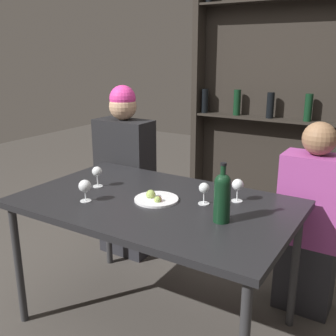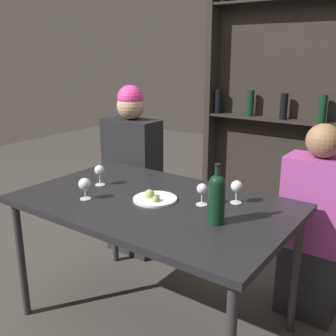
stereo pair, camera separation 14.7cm
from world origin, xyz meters
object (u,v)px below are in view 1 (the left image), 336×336
(wine_bottle, at_px, (222,195))
(wine_glass_0, at_px, (97,173))
(wine_glass_3, at_px, (238,186))
(seated_person_left, at_px, (125,176))
(food_plate_0, at_px, (156,198))
(seated_person_right, at_px, (310,226))
(wine_glass_2, at_px, (204,189))
(wine_glass_1, at_px, (85,187))

(wine_bottle, height_order, wine_glass_0, wine_bottle)
(wine_glass_3, bearing_deg, wine_glass_0, -165.37)
(wine_glass_0, bearing_deg, seated_person_left, 113.62)
(wine_glass_0, xyz_separation_m, seated_person_left, (-0.26, 0.60, -0.23))
(wine_glass_0, height_order, seated_person_left, seated_person_left)
(wine_bottle, xyz_separation_m, food_plate_0, (-0.42, 0.07, -0.12))
(wine_glass_3, distance_m, seated_person_right, 0.59)
(wine_bottle, distance_m, seated_person_left, 1.32)
(wine_glass_2, relative_size, seated_person_right, 0.10)
(wine_glass_0, bearing_deg, wine_glass_1, -63.93)
(wine_glass_0, distance_m, seated_person_left, 0.69)
(food_plate_0, xyz_separation_m, seated_person_right, (0.70, 0.61, -0.23))
(wine_bottle, distance_m, wine_glass_0, 0.84)
(seated_person_right, bearing_deg, wine_glass_1, -141.08)
(wine_bottle, bearing_deg, food_plate_0, 170.85)
(wine_glass_1, bearing_deg, wine_glass_3, 31.57)
(wine_bottle, bearing_deg, wine_glass_0, 174.66)
(wine_glass_0, xyz_separation_m, food_plate_0, (0.42, -0.01, -0.08))
(wine_glass_2, relative_size, food_plate_0, 0.49)
(wine_glass_0, height_order, wine_glass_3, same)
(seated_person_left, bearing_deg, wine_bottle, -31.61)
(wine_glass_3, distance_m, food_plate_0, 0.45)
(wine_glass_0, xyz_separation_m, seated_person_right, (1.12, 0.60, -0.31))
(food_plate_0, bearing_deg, wine_bottle, -9.15)
(wine_glass_0, bearing_deg, wine_glass_2, 6.90)
(wine_glass_0, bearing_deg, wine_glass_3, 14.63)
(seated_person_right, bearing_deg, food_plate_0, -138.75)
(food_plate_0, height_order, seated_person_right, seated_person_right)
(seated_person_left, relative_size, seated_person_right, 1.12)
(wine_glass_3, height_order, seated_person_right, seated_person_right)
(wine_glass_3, bearing_deg, wine_glass_1, -148.43)
(wine_bottle, distance_m, wine_glass_1, 0.75)
(wine_glass_3, relative_size, food_plate_0, 0.52)
(wine_bottle, bearing_deg, seated_person_left, 148.39)
(wine_glass_3, xyz_separation_m, seated_person_left, (-1.07, 0.39, -0.23))
(wine_glass_0, relative_size, seated_person_left, 0.09)
(wine_glass_1, bearing_deg, wine_bottle, 10.77)
(food_plate_0, bearing_deg, wine_glass_1, -146.79)
(wine_bottle, height_order, food_plate_0, wine_bottle)
(wine_glass_0, distance_m, seated_person_right, 1.31)
(wine_glass_0, bearing_deg, food_plate_0, -1.54)
(wine_bottle, bearing_deg, wine_glass_2, 137.24)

